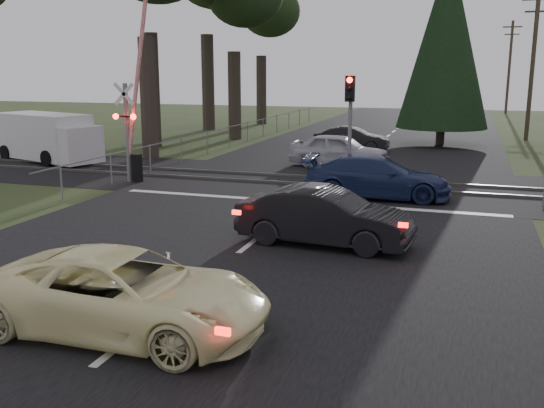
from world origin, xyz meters
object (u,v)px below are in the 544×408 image
at_px(cream_coupe, 124,293).
at_px(blue_sedan, 377,177).
at_px(crossing_signal, 132,129).
at_px(dark_car_far, 352,139).
at_px(dark_hatchback, 325,217).
at_px(white_van, 49,138).
at_px(silver_car, 340,150).
at_px(utility_pole_far, 509,65).
at_px(utility_pole_mid, 533,63).
at_px(traffic_signal_center, 350,113).

xyz_separation_m(cream_coupe, blue_sedan, (2.38, 12.25, 0.04)).
bearing_deg(crossing_signal, dark_car_far, 61.60).
bearing_deg(dark_hatchback, crossing_signal, 60.47).
xyz_separation_m(dark_hatchback, white_van, (-15.73, 9.80, 0.43)).
relative_size(crossing_signal, silver_car, 1.57).
bearing_deg(cream_coupe, dark_hatchback, -18.61).
distance_m(utility_pole_far, dark_car_far, 34.97).
bearing_deg(white_van, utility_pole_mid, 54.47).
bearing_deg(utility_pole_mid, silver_car, -122.31).
height_order(dark_car_far, white_van, white_van).
relative_size(traffic_signal_center, utility_pole_far, 0.46).
distance_m(utility_pole_mid, dark_hatchback, 27.57).
bearing_deg(utility_pole_mid, crossing_signal, -127.97).
height_order(utility_pole_mid, white_van, utility_pole_mid).
distance_m(crossing_signal, traffic_signal_center, 8.36).
distance_m(cream_coupe, dark_car_far, 24.10).
xyz_separation_m(crossing_signal, silver_car, (6.87, 6.13, -1.30)).
bearing_deg(dark_car_far, crossing_signal, 150.73).
distance_m(crossing_signal, cream_coupe, 14.26).
relative_size(crossing_signal, dark_hatchback, 1.61).
xyz_separation_m(blue_sedan, white_van, (-16.12, 3.64, 0.43)).
distance_m(traffic_signal_center, silver_car, 5.80).
xyz_separation_m(traffic_signal_center, cream_coupe, (-1.20, -13.20, -2.13)).
xyz_separation_m(crossing_signal, utility_pole_far, (15.77, 45.21, 2.67)).
height_order(dark_hatchback, dark_car_far, dark_hatchback).
bearing_deg(traffic_signal_center, silver_car, 105.00).
distance_m(utility_pole_far, silver_car, 40.28).
bearing_deg(blue_sedan, cream_coupe, 165.05).
relative_size(cream_coupe, white_van, 0.80).
distance_m(utility_pole_far, cream_coupe, 58.32).
distance_m(utility_pole_mid, silver_car, 17.13).
bearing_deg(white_van, blue_sedan, 5.19).
xyz_separation_m(cream_coupe, white_van, (-13.74, 15.89, 0.46)).
height_order(traffic_signal_center, blue_sedan, traffic_signal_center).
bearing_deg(cream_coupe, silver_car, 0.17).
bearing_deg(traffic_signal_center, blue_sedan, -38.84).
bearing_deg(blue_sedan, utility_pole_far, -11.88).
xyz_separation_m(silver_car, blue_sedan, (2.59, -6.20, -0.04)).
bearing_deg(traffic_signal_center, cream_coupe, -95.19).
distance_m(utility_pole_far, white_van, 47.43).
height_order(utility_pole_far, dark_hatchback, utility_pole_far).
bearing_deg(traffic_signal_center, crossing_signal, -173.85).
bearing_deg(dark_hatchback, traffic_signal_center, 11.31).
xyz_separation_m(utility_pole_far, dark_car_far, (-9.40, -33.43, -4.07)).
bearing_deg(crossing_signal, utility_pole_mid, 52.03).
relative_size(crossing_signal, dark_car_far, 1.76).
xyz_separation_m(utility_pole_far, dark_hatchback, (-6.71, -51.44, -4.01)).
bearing_deg(blue_sedan, dark_car_far, 10.68).
xyz_separation_m(utility_pole_far, silver_car, (-8.90, -39.08, -3.97)).
bearing_deg(traffic_signal_center, dark_hatchback, -83.64).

